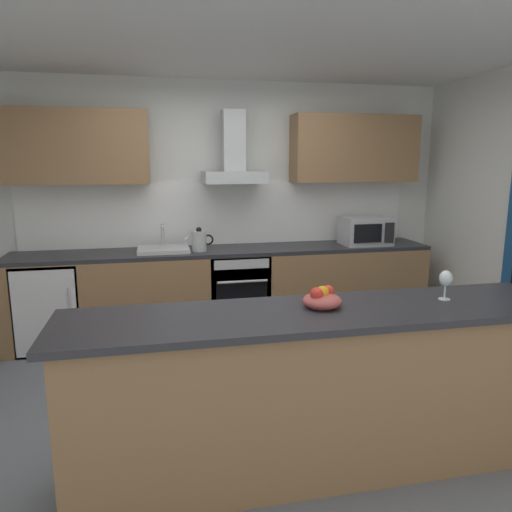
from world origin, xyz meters
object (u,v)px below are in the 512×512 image
at_px(oven, 237,291).
at_px(fruit_bowl, 322,299).
at_px(kettle, 199,241).
at_px(microwave, 366,231).
at_px(sink, 163,249).
at_px(wine_glass, 446,280).
at_px(refrigerator, 52,305).
at_px(range_hood, 234,160).

xyz_separation_m(oven, fruit_bowl, (0.10, -2.27, 0.55)).
bearing_deg(kettle, fruit_bowl, -77.92).
bearing_deg(kettle, microwave, 0.19).
distance_m(microwave, fruit_bowl, 2.59).
relative_size(microwave, sink, 1.00).
relative_size(kettle, wine_glass, 1.62).
relative_size(refrigerator, range_hood, 1.18).
relative_size(oven, refrigerator, 0.94).
xyz_separation_m(refrigerator, sink, (1.08, 0.01, 0.50)).
bearing_deg(refrigerator, kettle, -1.24).
height_order(sink, range_hood, range_hood).
relative_size(sink, kettle, 1.73).
distance_m(sink, range_hood, 1.14).
xyz_separation_m(oven, refrigerator, (-1.81, -0.00, -0.03)).
xyz_separation_m(wine_glass, fruit_bowl, (-0.76, 0.01, -0.08)).
bearing_deg(oven, kettle, -174.97).
height_order(microwave, sink, microwave).
xyz_separation_m(sink, range_hood, (0.73, 0.12, 0.86)).
xyz_separation_m(microwave, sink, (-2.13, 0.04, -0.12)).
xyz_separation_m(kettle, wine_glass, (1.24, -2.25, 0.09)).
height_order(range_hood, fruit_bowl, range_hood).
bearing_deg(oven, fruit_bowl, -87.59).
distance_m(oven, kettle, 0.67).
relative_size(oven, range_hood, 1.11).
bearing_deg(sink, kettle, -7.25).
height_order(microwave, fruit_bowl, microwave).
distance_m(refrigerator, fruit_bowl, 3.02).
xyz_separation_m(refrigerator, fruit_bowl, (1.91, -2.27, 0.59)).
bearing_deg(oven, sink, 179.14).
height_order(range_hood, wine_glass, range_hood).
distance_m(oven, microwave, 1.52).
height_order(kettle, fruit_bowl, kettle).
bearing_deg(fruit_bowl, refrigerator, 130.06).
bearing_deg(kettle, oven, 5.03).
bearing_deg(refrigerator, microwave, -0.45).
bearing_deg(range_hood, sink, -170.83).
bearing_deg(fruit_bowl, range_hood, 92.28).
xyz_separation_m(refrigerator, kettle, (1.43, -0.03, 0.58)).
bearing_deg(range_hood, microwave, -6.43).
xyz_separation_m(refrigerator, range_hood, (1.81, 0.13, 1.36)).
distance_m(microwave, sink, 2.13).
height_order(oven, fruit_bowl, fruit_bowl).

